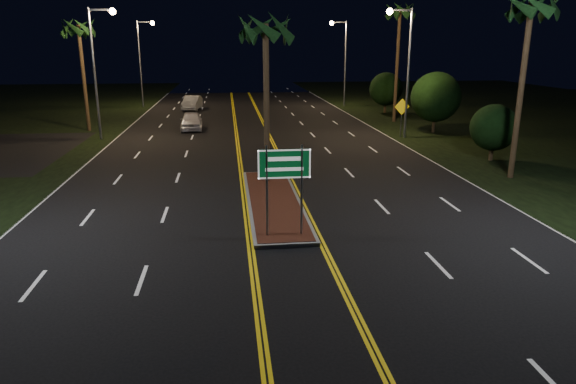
{
  "coord_description": "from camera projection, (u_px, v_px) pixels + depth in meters",
  "views": [
    {
      "loc": [
        -1.86,
        -14.03,
        6.59
      ],
      "look_at": [
        0.05,
        2.13,
        1.9
      ],
      "focal_mm": 32.0,
      "sensor_mm": 36.0,
      "label": 1
    }
  ],
  "objects": [
    {
      "name": "warning_sign",
      "position": [
        402.0,
        112.0,
        37.43
      ],
      "size": [
        1.17,
        0.21,
        2.81
      ],
      "rotation": [
        0.0,
        0.0,
        0.15
      ],
      "color": "gray",
      "rests_on": "ground"
    },
    {
      "name": "shrub_mid",
      "position": [
        436.0,
        97.0,
        39.15
      ],
      "size": [
        3.78,
        3.78,
        4.62
      ],
      "color": "#382819",
      "rests_on": "ground"
    },
    {
      "name": "palm_median",
      "position": [
        266.0,
        29.0,
        23.43
      ],
      "size": [
        2.4,
        2.4,
        8.3
      ],
      "color": "#382819",
      "rests_on": "ground"
    },
    {
      "name": "median_island",
      "position": [
        274.0,
        201.0,
        22.08
      ],
      "size": [
        2.25,
        10.25,
        0.17
      ],
      "color": "gray",
      "rests_on": "ground"
    },
    {
      "name": "car_far",
      "position": [
        192.0,
        102.0,
        53.46
      ],
      "size": [
        2.77,
        5.26,
        1.68
      ],
      "primitive_type": "imported",
      "rotation": [
        0.0,
        0.0,
        -0.13
      ],
      "color": "silver",
      "rests_on": "ground"
    },
    {
      "name": "palm_right_far",
      "position": [
        400.0,
        13.0,
        42.96
      ],
      "size": [
        2.4,
        2.4,
        10.3
      ],
      "color": "#382819",
      "rests_on": "ground"
    },
    {
      "name": "shrub_far",
      "position": [
        386.0,
        89.0,
        50.68
      ],
      "size": [
        3.24,
        3.24,
        3.96
      ],
      "color": "#382819",
      "rests_on": "ground"
    },
    {
      "name": "streetlight_left_far",
      "position": [
        143.0,
        53.0,
        54.65
      ],
      "size": [
        1.91,
        0.44,
        9.0
      ],
      "color": "gray",
      "rests_on": "ground"
    },
    {
      "name": "streetlight_right_far",
      "position": [
        342.0,
        53.0,
        55.13
      ],
      "size": [
        1.91,
        0.44,
        9.0
      ],
      "color": "gray",
      "rests_on": "ground"
    },
    {
      "name": "shrub_near",
      "position": [
        494.0,
        128.0,
        29.77
      ],
      "size": [
        2.7,
        2.7,
        3.3
      ],
      "color": "#382819",
      "rests_on": "ground"
    },
    {
      "name": "highway_sign",
      "position": [
        284.0,
        172.0,
        17.43
      ],
      "size": [
        1.8,
        0.08,
        3.2
      ],
      "color": "gray",
      "rests_on": "ground"
    },
    {
      "name": "palm_left_far",
      "position": [
        78.0,
        28.0,
        38.56
      ],
      "size": [
        2.4,
        2.4,
        8.8
      ],
      "color": "#382819",
      "rests_on": "ground"
    },
    {
      "name": "streetlight_right_mid",
      "position": [
        404.0,
        58.0,
        36.05
      ],
      "size": [
        1.91,
        0.44,
        9.0
      ],
      "color": "gray",
      "rests_on": "ground"
    },
    {
      "name": "ground",
      "position": [
        295.0,
        272.0,
        15.43
      ],
      "size": [
        120.0,
        120.0,
        0.0
      ],
      "primitive_type": "plane",
      "color": "black",
      "rests_on": "ground"
    },
    {
      "name": "car_near",
      "position": [
        191.0,
        119.0,
        41.04
      ],
      "size": [
        2.28,
        4.97,
        1.63
      ],
      "primitive_type": "imported",
      "rotation": [
        0.0,
        0.0,
        0.04
      ],
      "color": "silver",
      "rests_on": "ground"
    },
    {
      "name": "palm_right_near",
      "position": [
        531.0,
        9.0,
        24.1
      ],
      "size": [
        2.4,
        2.4,
        9.3
      ],
      "color": "#382819",
      "rests_on": "ground"
    },
    {
      "name": "streetlight_left_mid",
      "position": [
        99.0,
        58.0,
        35.57
      ],
      "size": [
        1.91,
        0.44,
        9.0
      ],
      "color": "gray",
      "rests_on": "ground"
    }
  ]
}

